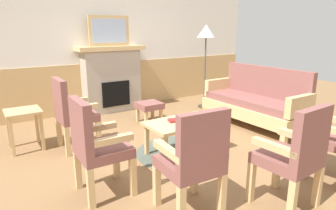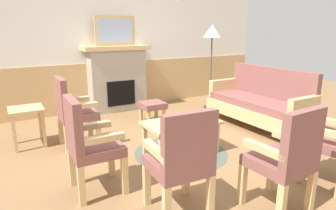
# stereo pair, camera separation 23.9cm
# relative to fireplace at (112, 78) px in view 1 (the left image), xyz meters

# --- Properties ---
(ground_plane) EXTENTS (14.00, 14.00, 0.00)m
(ground_plane) POSITION_rel_fireplace_xyz_m (0.00, -2.35, -0.65)
(ground_plane) COLOR olive
(wall_back) EXTENTS (7.20, 0.14, 2.70)m
(wall_back) POSITION_rel_fireplace_xyz_m (0.00, 0.25, 0.66)
(wall_back) COLOR white
(wall_back) RESTS_ON ground_plane
(fireplace) EXTENTS (1.30, 0.44, 1.28)m
(fireplace) POSITION_rel_fireplace_xyz_m (0.00, 0.00, 0.00)
(fireplace) COLOR #A39989
(fireplace) RESTS_ON ground_plane
(framed_picture) EXTENTS (0.80, 0.04, 0.56)m
(framed_picture) POSITION_rel_fireplace_xyz_m (0.00, 0.00, 0.91)
(framed_picture) COLOR tan
(framed_picture) RESTS_ON fireplace
(couch) EXTENTS (0.70, 1.80, 0.98)m
(couch) POSITION_rel_fireplace_xyz_m (1.65, -2.17, -0.26)
(couch) COLOR tan
(couch) RESTS_ON ground_plane
(coffee_table) EXTENTS (0.96, 0.56, 0.44)m
(coffee_table) POSITION_rel_fireplace_xyz_m (-0.06, -2.44, -0.27)
(coffee_table) COLOR tan
(coffee_table) RESTS_ON ground_plane
(round_rug) EXTENTS (1.23, 1.23, 0.01)m
(round_rug) POSITION_rel_fireplace_xyz_m (-0.06, -2.44, -0.65)
(round_rug) COLOR #4C564C
(round_rug) RESTS_ON ground_plane
(book_on_table) EXTENTS (0.23, 0.18, 0.03)m
(book_on_table) POSITION_rel_fireplace_xyz_m (-0.14, -2.40, -0.20)
(book_on_table) COLOR maroon
(book_on_table) RESTS_ON coffee_table
(footstool) EXTENTS (0.40, 0.40, 0.36)m
(footstool) POSITION_rel_fireplace_xyz_m (0.23, -1.06, -0.37)
(footstool) COLOR tan
(footstool) RESTS_ON ground_plane
(armchair_near_fireplace) EXTENTS (0.48, 0.48, 0.98)m
(armchair_near_fireplace) POSITION_rel_fireplace_xyz_m (-1.22, -1.50, -0.11)
(armchair_near_fireplace) COLOR tan
(armchair_near_fireplace) RESTS_ON ground_plane
(armchair_by_window_left) EXTENTS (0.49, 0.49, 0.98)m
(armchair_by_window_left) POSITION_rel_fireplace_xyz_m (-1.35, -2.78, -0.11)
(armchair_by_window_left) COLOR tan
(armchair_by_window_left) RESTS_ON ground_plane
(armchair_front_left) EXTENTS (0.51, 0.51, 0.98)m
(armchair_front_left) POSITION_rel_fireplace_xyz_m (-0.78, -3.56, -0.11)
(armchair_front_left) COLOR tan
(armchair_front_left) RESTS_ON ground_plane
(armchair_corner_left) EXTENTS (0.51, 0.51, 0.98)m
(armchair_corner_left) POSITION_rel_fireplace_xyz_m (0.03, -3.98, -0.11)
(armchair_corner_left) COLOR tan
(armchair_corner_left) RESTS_ON ground_plane
(side_table) EXTENTS (0.44, 0.44, 0.55)m
(side_table) POSITION_rel_fireplace_xyz_m (-1.76, -1.15, -0.22)
(side_table) COLOR tan
(side_table) RESTS_ON ground_plane
(floor_lamp_by_couch) EXTENTS (0.36, 0.36, 1.68)m
(floor_lamp_by_couch) POSITION_rel_fireplace_xyz_m (1.71, -0.80, 0.80)
(floor_lamp_by_couch) COLOR #332D28
(floor_lamp_by_couch) RESTS_ON ground_plane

